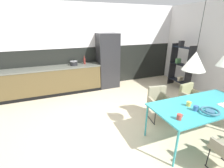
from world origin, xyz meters
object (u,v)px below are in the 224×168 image
(refrigerator_column, at_px, (108,61))
(pendant_lamp_over_table_near, at_px, (195,61))
(dining_table, at_px, (202,107))
(open_shelf_unit, at_px, (181,65))
(armchair_far_side, at_px, (159,100))
(mug_white_ceramic, at_px, (189,104))
(cooking_pot, at_px, (74,63))
(fruit_bowl, at_px, (210,111))
(mug_short_terracotta, at_px, (196,108))
(mug_dark_espresso, at_px, (179,117))
(bottle_oil_tall, at_px, (84,61))
(armchair_near_window, at_px, (190,95))

(refrigerator_column, bearing_deg, pendant_lamp_over_table_near, -84.97)
(dining_table, xyz_separation_m, open_shelf_unit, (1.73, 2.42, 0.13))
(armchair_far_side, bearing_deg, mug_white_ceramic, 100.29)
(open_shelf_unit, bearing_deg, cooking_pot, -106.10)
(armchair_far_side, xyz_separation_m, fruit_bowl, (0.17, -1.19, 0.29))
(armchair_far_side, relative_size, mug_short_terracotta, 6.62)
(mug_short_terracotta, bearing_deg, armchair_far_side, 90.37)
(refrigerator_column, xyz_separation_m, pendant_lamp_over_table_near, (0.30, -3.44, 0.69))
(fruit_bowl, distance_m, mug_short_terracotta, 0.23)
(mug_white_ceramic, height_order, mug_dark_espresso, mug_dark_espresso)
(mug_dark_espresso, xyz_separation_m, cooking_pot, (-1.13, 3.71, 0.18))
(open_shelf_unit, bearing_deg, mug_dark_espresso, -43.54)
(bottle_oil_tall, bearing_deg, dining_table, -66.43)
(open_shelf_unit, height_order, pendant_lamp_over_table_near, pendant_lamp_over_table_near)
(dining_table, bearing_deg, mug_white_ceramic, 166.75)
(mug_short_terracotta, relative_size, pendant_lamp_over_table_near, 0.09)
(dining_table, height_order, open_shelf_unit, open_shelf_unit)
(armchair_near_window, height_order, pendant_lamp_over_table_near, pendant_lamp_over_table_near)
(cooking_pot, bearing_deg, mug_dark_espresso, -73.03)
(fruit_bowl, bearing_deg, open_shelf_unit, 55.23)
(mug_white_ceramic, bearing_deg, refrigerator_column, 97.06)
(armchair_near_window, distance_m, open_shelf_unit, 1.92)
(fruit_bowl, xyz_separation_m, bottle_oil_tall, (-1.40, 3.80, 0.22))
(refrigerator_column, height_order, mug_dark_espresso, refrigerator_column)
(bottle_oil_tall, relative_size, pendant_lamp_over_table_near, 0.21)
(cooking_pot, bearing_deg, open_shelf_unit, -16.10)
(armchair_far_side, relative_size, mug_dark_espresso, 6.48)
(dining_table, xyz_separation_m, cooking_pot, (-1.92, 3.47, 0.27))
(armchair_far_side, relative_size, fruit_bowl, 2.56)
(refrigerator_column, xyz_separation_m, open_shelf_unit, (2.43, -1.03, -0.12))
(mug_dark_espresso, height_order, pendant_lamp_over_table_near, pendant_lamp_over_table_near)
(armchair_far_side, bearing_deg, dining_table, 117.18)
(dining_table, relative_size, armchair_near_window, 2.62)
(mug_white_ceramic, distance_m, pendant_lamp_over_table_near, 0.86)
(mug_white_ceramic, xyz_separation_m, bottle_oil_tall, (-1.26, 3.46, 0.22))
(bottle_oil_tall, bearing_deg, armchair_far_side, -64.70)
(armchair_near_window, bearing_deg, mug_white_ceramic, 33.05)
(armchair_far_side, distance_m, pendant_lamp_over_table_near, 1.47)
(fruit_bowl, bearing_deg, dining_table, 63.14)
(refrigerator_column, bearing_deg, mug_dark_espresso, -91.33)
(dining_table, relative_size, pendant_lamp_over_table_near, 1.47)
(dining_table, bearing_deg, armchair_near_window, 53.51)
(dining_table, distance_m, mug_short_terracotta, 0.33)
(refrigerator_column, distance_m, mug_white_ceramic, 3.42)
(refrigerator_column, bearing_deg, open_shelf_unit, -23.00)
(pendant_lamp_over_table_near, bearing_deg, bottle_oil_tall, 107.94)
(pendant_lamp_over_table_near, bearing_deg, armchair_far_side, 84.09)
(dining_table, distance_m, bottle_oil_tall, 3.86)
(bottle_oil_tall, distance_m, open_shelf_unit, 3.46)
(dining_table, distance_m, mug_dark_espresso, 0.83)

